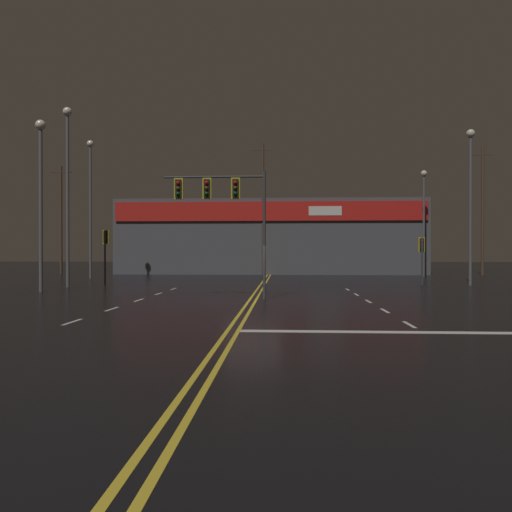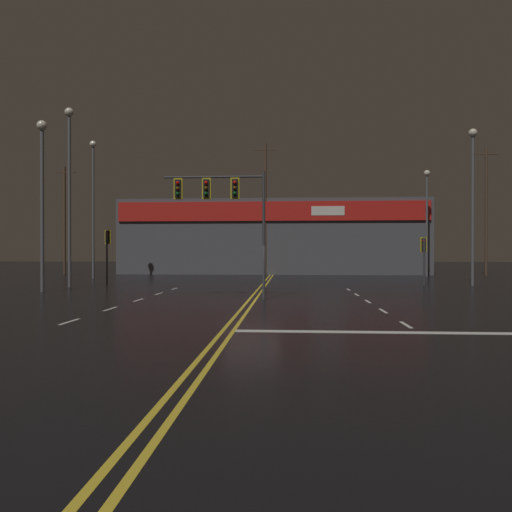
{
  "view_description": "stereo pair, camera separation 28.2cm",
  "coord_description": "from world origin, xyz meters",
  "px_view_note": "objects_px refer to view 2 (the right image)",
  "views": [
    {
      "loc": [
        1.39,
        -22.4,
        2.16
      ],
      "look_at": [
        0.0,
        3.11,
        2.0
      ],
      "focal_mm": 35.0,
      "sensor_mm": 36.0,
      "label": 1
    },
    {
      "loc": [
        1.67,
        -22.39,
        2.16
      ],
      "look_at": [
        0.0,
        3.11,
        2.0
      ],
      "focal_mm": 35.0,
      "sensor_mm": 36.0,
      "label": 2
    }
  ],
  "objects_px": {
    "streetlight_near_left": "(42,183)",
    "traffic_signal_median": "(221,199)",
    "streetlight_far_left": "(427,209)",
    "streetlight_far_right": "(69,176)",
    "traffic_signal_corner_northeast": "(424,250)",
    "streetlight_median_approach": "(473,187)",
    "traffic_signal_corner_northwest": "(107,244)",
    "streetlight_near_right": "(93,193)"
  },
  "relations": [
    {
      "from": "streetlight_near_left",
      "to": "traffic_signal_corner_northwest",
      "type": "bearing_deg",
      "value": 82.98
    },
    {
      "from": "streetlight_median_approach",
      "to": "streetlight_far_right",
      "type": "relative_size",
      "value": 0.92
    },
    {
      "from": "streetlight_near_left",
      "to": "streetlight_median_approach",
      "type": "xyz_separation_m",
      "value": [
        25.78,
        7.08,
        0.48
      ]
    },
    {
      "from": "streetlight_far_left",
      "to": "streetlight_far_right",
      "type": "distance_m",
      "value": 30.78
    },
    {
      "from": "traffic_signal_median",
      "to": "streetlight_near_left",
      "type": "xyz_separation_m",
      "value": [
        -10.47,
        3.65,
        1.36
      ]
    },
    {
      "from": "traffic_signal_corner_northwest",
      "to": "streetlight_near_right",
      "type": "bearing_deg",
      "value": 118.92
    },
    {
      "from": "traffic_signal_corner_northwest",
      "to": "streetlight_far_right",
      "type": "xyz_separation_m",
      "value": [
        -1.14,
        -3.55,
        4.28
      ]
    },
    {
      "from": "streetlight_median_approach",
      "to": "streetlight_far_left",
      "type": "xyz_separation_m",
      "value": [
        0.44,
        12.57,
        -0.36
      ]
    },
    {
      "from": "traffic_signal_median",
      "to": "traffic_signal_corner_northwest",
      "type": "bearing_deg",
      "value": 130.65
    },
    {
      "from": "streetlight_near_right",
      "to": "streetlight_far_left",
      "type": "relative_size",
      "value": 1.19
    },
    {
      "from": "streetlight_far_right",
      "to": "streetlight_near_left",
      "type": "bearing_deg",
      "value": -86.81
    },
    {
      "from": "traffic_signal_median",
      "to": "streetlight_far_right",
      "type": "relative_size",
      "value": 0.53
    },
    {
      "from": "traffic_signal_corner_northwest",
      "to": "streetlight_near_left",
      "type": "height_order",
      "value": "streetlight_near_left"
    },
    {
      "from": "traffic_signal_corner_northwest",
      "to": "streetlight_near_right",
      "type": "relative_size",
      "value": 0.32
    },
    {
      "from": "streetlight_median_approach",
      "to": "streetlight_far_right",
      "type": "distance_m",
      "value": 26.2
    },
    {
      "from": "streetlight_median_approach",
      "to": "streetlight_near_left",
      "type": "bearing_deg",
      "value": -164.65
    },
    {
      "from": "streetlight_near_left",
      "to": "traffic_signal_corner_northeast",
      "type": "bearing_deg",
      "value": 17.68
    },
    {
      "from": "traffic_signal_median",
      "to": "traffic_signal_corner_northeast",
      "type": "xyz_separation_m",
      "value": [
        12.17,
        10.87,
        -2.34
      ]
    },
    {
      "from": "streetlight_near_left",
      "to": "streetlight_far_right",
      "type": "relative_size",
      "value": 0.84
    },
    {
      "from": "streetlight_near_left",
      "to": "streetlight_far_right",
      "type": "distance_m",
      "value": 4.06
    },
    {
      "from": "traffic_signal_corner_northwest",
      "to": "traffic_signal_corner_northeast",
      "type": "xyz_separation_m",
      "value": [
        21.72,
        -0.26,
        -0.42
      ]
    },
    {
      "from": "traffic_signal_corner_northwest",
      "to": "streetlight_far_right",
      "type": "relative_size",
      "value": 0.33
    },
    {
      "from": "streetlight_far_right",
      "to": "streetlight_far_left",
      "type": "bearing_deg",
      "value": 30.73
    },
    {
      "from": "traffic_signal_corner_northeast",
      "to": "streetlight_far_right",
      "type": "xyz_separation_m",
      "value": [
        -22.86,
        -3.29,
        4.7
      ]
    },
    {
      "from": "streetlight_near_left",
      "to": "traffic_signal_median",
      "type": "bearing_deg",
      "value": -19.22
    },
    {
      "from": "traffic_signal_corner_northeast",
      "to": "streetlight_near_left",
      "type": "bearing_deg",
      "value": -162.32
    },
    {
      "from": "streetlight_near_right",
      "to": "streetlight_far_left",
      "type": "xyz_separation_m",
      "value": [
        29.04,
        5.41,
        -1.02
      ]
    },
    {
      "from": "streetlight_near_right",
      "to": "traffic_signal_corner_northeast",
      "type": "bearing_deg",
      "value": -15.41
    },
    {
      "from": "streetlight_near_left",
      "to": "streetlight_far_left",
      "type": "bearing_deg",
      "value": 36.84
    },
    {
      "from": "streetlight_near_left",
      "to": "streetlight_near_right",
      "type": "bearing_deg",
      "value": 101.19
    },
    {
      "from": "streetlight_median_approach",
      "to": "traffic_signal_median",
      "type": "bearing_deg",
      "value": -144.98
    },
    {
      "from": "streetlight_near_left",
      "to": "streetlight_near_right",
      "type": "height_order",
      "value": "streetlight_near_right"
    },
    {
      "from": "traffic_signal_median",
      "to": "traffic_signal_corner_northwest",
      "type": "distance_m",
      "value": 14.79
    },
    {
      "from": "traffic_signal_corner_northwest",
      "to": "streetlight_near_right",
      "type": "distance_m",
      "value": 8.91
    },
    {
      "from": "traffic_signal_median",
      "to": "streetlight_median_approach",
      "type": "relative_size",
      "value": 0.57
    },
    {
      "from": "streetlight_median_approach",
      "to": "streetlight_far_left",
      "type": "bearing_deg",
      "value": 87.98
    },
    {
      "from": "traffic_signal_corner_northwest",
      "to": "streetlight_near_left",
      "type": "relative_size",
      "value": 0.4
    },
    {
      "from": "traffic_signal_median",
      "to": "streetlight_far_right",
      "type": "xyz_separation_m",
      "value": [
        -10.69,
        7.58,
        2.36
      ]
    },
    {
      "from": "traffic_signal_corner_northeast",
      "to": "streetlight_near_right",
      "type": "bearing_deg",
      "value": 164.59
    },
    {
      "from": "streetlight_near_left",
      "to": "streetlight_near_right",
      "type": "distance_m",
      "value": 14.56
    },
    {
      "from": "streetlight_near_right",
      "to": "streetlight_far_right",
      "type": "distance_m",
      "value": 10.63
    },
    {
      "from": "traffic_signal_corner_northwest",
      "to": "streetlight_median_approach",
      "type": "bearing_deg",
      "value": -0.92
    }
  ]
}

